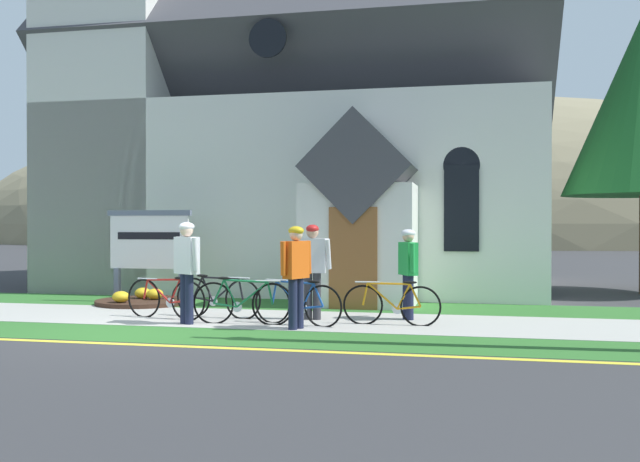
{
  "coord_description": "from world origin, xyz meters",
  "views": [
    {
      "loc": [
        5.26,
        -10.41,
        1.75
      ],
      "look_at": [
        2.27,
        3.45,
        1.61
      ],
      "focal_mm": 39.76,
      "sensor_mm": 36.0,
      "label": 1
    }
  ],
  "objects_px": {
    "church_sign": "(149,243)",
    "cyclist_in_green_jersey": "(312,264)",
    "bicycle_red": "(392,304)",
    "cyclist_in_red_jersey": "(408,267)",
    "cyclist_in_yellow_jersey": "(296,269)",
    "bicycle_green": "(242,302)",
    "cyclist_in_orange_jersey": "(187,264)",
    "bicycle_silver": "(298,303)",
    "bicycle_yellow": "(166,298)",
    "bicycle_orange": "(218,297)"
  },
  "relations": [
    {
      "from": "bicycle_orange",
      "to": "bicycle_green",
      "type": "relative_size",
      "value": 0.98
    },
    {
      "from": "bicycle_silver",
      "to": "bicycle_yellow",
      "type": "bearing_deg",
      "value": 173.41
    },
    {
      "from": "bicycle_yellow",
      "to": "bicycle_green",
      "type": "distance_m",
      "value": 1.69
    },
    {
      "from": "cyclist_in_orange_jersey",
      "to": "cyclist_in_red_jersey",
      "type": "xyz_separation_m",
      "value": [
        3.73,
        1.38,
        -0.09
      ]
    },
    {
      "from": "bicycle_orange",
      "to": "cyclist_in_orange_jersey",
      "type": "distance_m",
      "value": 1.19
    },
    {
      "from": "cyclist_in_orange_jersey",
      "to": "cyclist_in_red_jersey",
      "type": "height_order",
      "value": "cyclist_in_orange_jersey"
    },
    {
      "from": "bicycle_red",
      "to": "cyclist_in_yellow_jersey",
      "type": "distance_m",
      "value": 1.83
    },
    {
      "from": "bicycle_red",
      "to": "cyclist_in_orange_jersey",
      "type": "distance_m",
      "value": 3.64
    },
    {
      "from": "bicycle_yellow",
      "to": "cyclist_in_red_jersey",
      "type": "height_order",
      "value": "cyclist_in_red_jersey"
    },
    {
      "from": "church_sign",
      "to": "cyclist_in_green_jersey",
      "type": "distance_m",
      "value": 4.68
    },
    {
      "from": "church_sign",
      "to": "bicycle_yellow",
      "type": "xyz_separation_m",
      "value": [
        1.5,
        -2.44,
        -0.96
      ]
    },
    {
      "from": "church_sign",
      "to": "bicycle_orange",
      "type": "distance_m",
      "value": 3.32
    },
    {
      "from": "cyclist_in_red_jersey",
      "to": "bicycle_red",
      "type": "bearing_deg",
      "value": -105.98
    },
    {
      "from": "church_sign",
      "to": "bicycle_green",
      "type": "distance_m",
      "value": 4.35
    },
    {
      "from": "bicycle_orange",
      "to": "cyclist_in_red_jersey",
      "type": "bearing_deg",
      "value": 6.88
    },
    {
      "from": "bicycle_red",
      "to": "cyclist_in_yellow_jersey",
      "type": "xyz_separation_m",
      "value": [
        -1.5,
        -0.82,
        0.64
      ]
    },
    {
      "from": "bicycle_silver",
      "to": "bicycle_red",
      "type": "distance_m",
      "value": 1.63
    },
    {
      "from": "bicycle_green",
      "to": "cyclist_in_yellow_jersey",
      "type": "xyz_separation_m",
      "value": [
        1.06,
        -0.37,
        0.62
      ]
    },
    {
      "from": "cyclist_in_green_jersey",
      "to": "cyclist_in_red_jersey",
      "type": "bearing_deg",
      "value": 12.35
    },
    {
      "from": "cyclist_in_orange_jersey",
      "to": "bicycle_yellow",
      "type": "bearing_deg",
      "value": 137.08
    },
    {
      "from": "bicycle_orange",
      "to": "bicycle_yellow",
      "type": "distance_m",
      "value": 0.94
    },
    {
      "from": "bicycle_red",
      "to": "cyclist_in_red_jersey",
      "type": "xyz_separation_m",
      "value": [
        0.21,
        0.74,
        0.6
      ]
    },
    {
      "from": "bicycle_silver",
      "to": "cyclist_in_red_jersey",
      "type": "height_order",
      "value": "cyclist_in_red_jersey"
    },
    {
      "from": "church_sign",
      "to": "bicycle_green",
      "type": "height_order",
      "value": "church_sign"
    },
    {
      "from": "bicycle_green",
      "to": "cyclist_in_orange_jersey",
      "type": "bearing_deg",
      "value": -168.72
    },
    {
      "from": "cyclist_in_orange_jersey",
      "to": "bicycle_silver",
      "type": "bearing_deg",
      "value": 9.76
    },
    {
      "from": "cyclist_in_yellow_jersey",
      "to": "cyclist_in_red_jersey",
      "type": "bearing_deg",
      "value": 42.39
    },
    {
      "from": "bicycle_orange",
      "to": "bicycle_silver",
      "type": "distance_m",
      "value": 1.81
    },
    {
      "from": "bicycle_green",
      "to": "cyclist_in_orange_jersey",
      "type": "relative_size",
      "value": 1.02
    },
    {
      "from": "bicycle_red",
      "to": "bicycle_green",
      "type": "distance_m",
      "value": 2.6
    },
    {
      "from": "cyclist_in_green_jersey",
      "to": "bicycle_orange",
      "type": "bearing_deg",
      "value": -178.4
    },
    {
      "from": "cyclist_in_orange_jersey",
      "to": "cyclist_in_yellow_jersey",
      "type": "distance_m",
      "value": 2.02
    },
    {
      "from": "church_sign",
      "to": "cyclist_in_yellow_jersey",
      "type": "distance_m",
      "value": 5.31
    },
    {
      "from": "bicycle_yellow",
      "to": "cyclist_in_green_jersey",
      "type": "xyz_separation_m",
      "value": [
        2.69,
        0.38,
        0.65
      ]
    },
    {
      "from": "church_sign",
      "to": "cyclist_in_yellow_jersey",
      "type": "xyz_separation_m",
      "value": [
        4.19,
        -3.24,
        -0.33
      ]
    },
    {
      "from": "bicycle_green",
      "to": "cyclist_in_red_jersey",
      "type": "relative_size",
      "value": 1.1
    },
    {
      "from": "bicycle_silver",
      "to": "cyclist_in_red_jersey",
      "type": "relative_size",
      "value": 1.02
    },
    {
      "from": "bicycle_orange",
      "to": "cyclist_in_orange_jersey",
      "type": "height_order",
      "value": "cyclist_in_orange_jersey"
    },
    {
      "from": "cyclist_in_yellow_jersey",
      "to": "cyclist_in_green_jersey",
      "type": "bearing_deg",
      "value": 89.58
    },
    {
      "from": "bicycle_green",
      "to": "bicycle_red",
      "type": "bearing_deg",
      "value": 9.99
    },
    {
      "from": "bicycle_red",
      "to": "bicycle_green",
      "type": "height_order",
      "value": "bicycle_green"
    },
    {
      "from": "cyclist_in_green_jersey",
      "to": "church_sign",
      "type": "bearing_deg",
      "value": 153.94
    },
    {
      "from": "bicycle_green",
      "to": "cyclist_in_red_jersey",
      "type": "distance_m",
      "value": 3.07
    },
    {
      "from": "bicycle_silver",
      "to": "cyclist_in_red_jersey",
      "type": "distance_m",
      "value": 2.18
    },
    {
      "from": "bicycle_green",
      "to": "cyclist_in_yellow_jersey",
      "type": "distance_m",
      "value": 1.28
    },
    {
      "from": "bicycle_silver",
      "to": "cyclist_in_red_jersey",
      "type": "xyz_separation_m",
      "value": [
        1.82,
        1.06,
        0.59
      ]
    },
    {
      "from": "bicycle_silver",
      "to": "bicycle_yellow",
      "type": "height_order",
      "value": "bicycle_silver"
    },
    {
      "from": "bicycle_green",
      "to": "cyclist_in_green_jersey",
      "type": "height_order",
      "value": "cyclist_in_green_jersey"
    },
    {
      "from": "bicycle_yellow",
      "to": "bicycle_green",
      "type": "xyz_separation_m",
      "value": [
        1.63,
        -0.44,
        0.01
      ]
    },
    {
      "from": "bicycle_red",
      "to": "bicycle_silver",
      "type": "bearing_deg",
      "value": -168.96
    }
  ]
}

